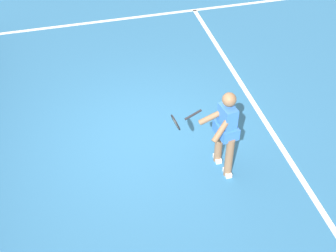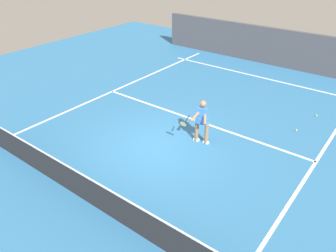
% 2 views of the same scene
% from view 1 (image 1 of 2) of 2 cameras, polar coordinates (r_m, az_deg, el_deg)
% --- Properties ---
extents(ground_plane, '(27.42, 27.42, 0.00)m').
position_cam_1_polar(ground_plane, '(8.61, -2.71, -1.51)').
color(ground_plane, teal).
extents(service_line_marking, '(9.00, 0.10, 0.01)m').
position_cam_1_polar(service_line_marking, '(9.21, 11.29, 0.92)').
color(service_line_marking, white).
rests_on(service_line_marking, ground).
extents(sideline_right_marking, '(0.10, 19.09, 0.01)m').
position_cam_1_polar(sideline_right_marking, '(12.27, -7.31, 12.36)').
color(sideline_right_marking, white).
rests_on(sideline_right_marking, ground).
extents(tennis_player, '(0.72, 1.01, 1.55)m').
position_cam_1_polar(tennis_player, '(7.56, 6.72, -0.42)').
color(tennis_player, '#8C6647').
rests_on(tennis_player, ground).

